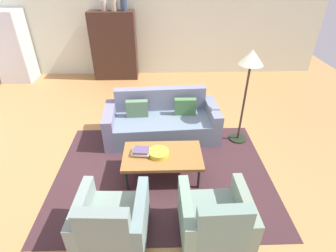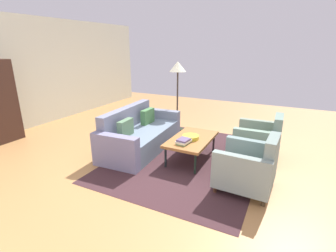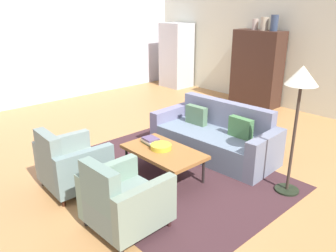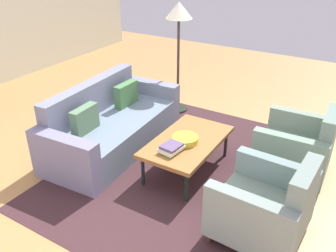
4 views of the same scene
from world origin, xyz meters
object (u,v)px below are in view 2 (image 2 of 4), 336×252
(fruit_bowl, at_px, (191,137))
(book_stack, at_px, (184,141))
(couch, at_px, (139,135))
(coffee_table, at_px, (192,140))
(floor_lamp, at_px, (178,73))
(armchair_left, at_px, (250,168))
(armchair_right, at_px, (261,142))

(fruit_bowl, relative_size, book_stack, 1.03)
(couch, relative_size, coffee_table, 1.79)
(coffee_table, distance_m, floor_lamp, 2.04)
(floor_lamp, bearing_deg, fruit_bowl, -147.48)
(coffee_table, relative_size, armchair_left, 1.36)
(fruit_bowl, distance_m, floor_lamp, 2.04)
(couch, bearing_deg, armchair_right, 101.18)
(fruit_bowl, bearing_deg, armchair_right, -60.60)
(couch, xyz_separation_m, armchair_left, (-0.60, -2.35, 0.06))
(fruit_bowl, distance_m, book_stack, 0.27)
(armchair_right, relative_size, floor_lamp, 0.51)
(floor_lamp, bearing_deg, couch, 171.20)
(armchair_right, relative_size, book_stack, 2.95)
(armchair_left, distance_m, armchair_right, 1.20)
(coffee_table, xyz_separation_m, armchair_left, (-0.60, -1.17, -0.04))
(armchair_right, distance_m, fruit_bowl, 1.34)
(fruit_bowl, relative_size, floor_lamp, 0.18)
(fruit_bowl, height_order, book_stack, book_stack)
(coffee_table, height_order, book_stack, book_stack)
(book_stack, relative_size, floor_lamp, 0.17)
(couch, bearing_deg, floor_lamp, 167.92)
(couch, height_order, fruit_bowl, couch)
(armchair_left, xyz_separation_m, book_stack, (0.28, 1.19, 0.12))
(coffee_table, height_order, fruit_bowl, fruit_bowl)
(book_stack, bearing_deg, fruit_bowl, -5.74)
(couch, xyz_separation_m, coffee_table, (0.00, -1.19, 0.10))
(armchair_left, bearing_deg, armchair_right, 2.63)
(couch, xyz_separation_m, book_stack, (-0.32, -1.16, 0.18))
(fruit_bowl, bearing_deg, coffee_table, -0.00)
(coffee_table, bearing_deg, floor_lamp, 33.50)
(couch, height_order, armchair_left, armchair_left)
(floor_lamp, bearing_deg, armchair_left, -134.01)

